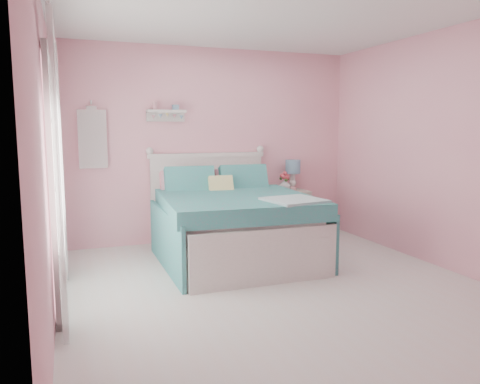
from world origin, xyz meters
TOP-DOWN VIEW (x-y plane):
  - floor at (0.00, 0.00)m, footprint 4.50×4.50m
  - room_shell at (0.00, 0.00)m, footprint 4.50×4.50m
  - bed at (-0.08, 1.21)m, footprint 1.74×2.12m
  - nightstand at (1.09, 2.01)m, footprint 0.46×0.45m
  - table_lamp at (1.17, 2.09)m, footprint 0.21×0.21m
  - vase at (1.01, 2.03)m, footprint 0.18×0.18m
  - teacup at (1.06, 1.85)m, footprint 0.10×0.10m
  - roses at (1.01, 2.02)m, footprint 0.14×0.11m
  - wall_shelf at (-0.63, 2.19)m, footprint 0.50×0.15m
  - hanging_dress at (-1.55, 2.18)m, footprint 0.34×0.03m
  - french_door at (-1.97, 0.40)m, footprint 0.04×1.32m
  - curtain_near at (-1.92, -0.34)m, footprint 0.04×0.40m
  - curtain_far at (-1.92, 1.14)m, footprint 0.04×0.40m

SIDE VIEW (x-z plane):
  - floor at x=0.00m, z-range 0.00..0.00m
  - nightstand at x=1.09m, z-range 0.00..0.66m
  - bed at x=-0.08m, z-range -0.19..1.01m
  - teacup at x=1.06m, z-range 0.66..0.73m
  - vase at x=1.01m, z-range 0.66..0.83m
  - roses at x=1.01m, z-range 0.81..0.93m
  - table_lamp at x=1.17m, z-range 0.74..1.17m
  - french_door at x=-1.97m, z-range -0.01..2.15m
  - curtain_near at x=-1.92m, z-range 0.02..2.34m
  - curtain_far at x=-1.92m, z-range 0.02..2.34m
  - hanging_dress at x=-1.55m, z-range 1.04..1.76m
  - room_shell at x=0.00m, z-range -0.67..3.83m
  - wall_shelf at x=-0.63m, z-range 1.61..1.86m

